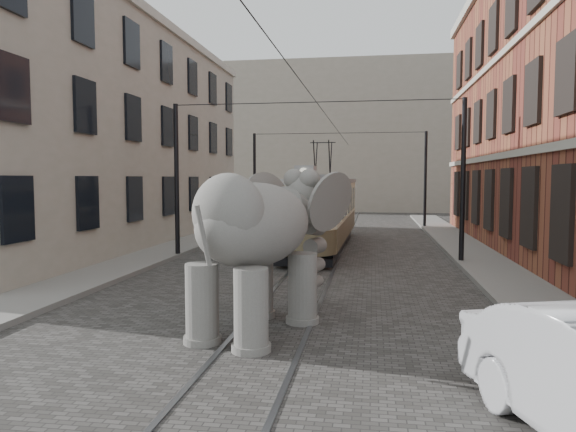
# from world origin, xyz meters

# --- Properties ---
(ground) EXTENTS (120.00, 120.00, 0.00)m
(ground) POSITION_xyz_m (0.00, 0.00, 0.00)
(ground) COLOR #464441
(tram_rails) EXTENTS (1.54, 80.00, 0.02)m
(tram_rails) POSITION_xyz_m (0.00, 0.00, 0.01)
(tram_rails) COLOR slate
(tram_rails) RESTS_ON ground
(sidewalk_right) EXTENTS (2.00, 60.00, 0.15)m
(sidewalk_right) POSITION_xyz_m (6.00, 0.00, 0.07)
(sidewalk_right) COLOR slate
(sidewalk_right) RESTS_ON ground
(sidewalk_left) EXTENTS (2.00, 60.00, 0.15)m
(sidewalk_left) POSITION_xyz_m (-6.50, 0.00, 0.07)
(sidewalk_left) COLOR slate
(sidewalk_left) RESTS_ON ground
(stucco_building) EXTENTS (7.00, 24.00, 10.00)m
(stucco_building) POSITION_xyz_m (-11.00, 10.00, 5.00)
(stucco_building) COLOR gray
(stucco_building) RESTS_ON ground
(distant_block) EXTENTS (28.00, 10.00, 14.00)m
(distant_block) POSITION_xyz_m (0.00, 40.00, 7.00)
(distant_block) COLOR gray
(distant_block) RESTS_ON ground
(catenary) EXTENTS (11.00, 30.20, 6.00)m
(catenary) POSITION_xyz_m (-0.20, 5.00, 3.00)
(catenary) COLOR black
(catenary) RESTS_ON ground
(tram) EXTENTS (2.70, 12.02, 4.75)m
(tram) POSITION_xyz_m (-0.23, 9.90, 2.38)
(tram) COLOR beige
(tram) RESTS_ON ground
(elephant) EXTENTS (4.62, 6.21, 3.39)m
(elephant) POSITION_xyz_m (-0.33, -3.58, 1.69)
(elephant) COLOR #65635E
(elephant) RESTS_ON ground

